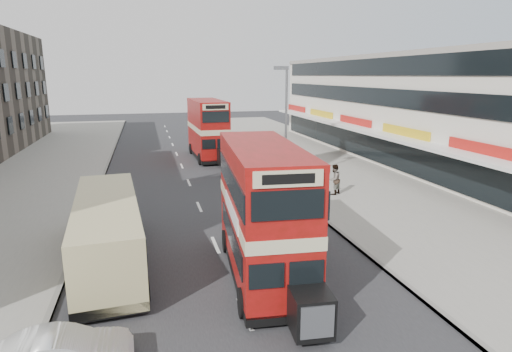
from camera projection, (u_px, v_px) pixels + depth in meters
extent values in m
plane|color=#28282B|center=(261.00, 351.00, 12.09)|extent=(160.00, 160.00, 0.00)
cube|color=#28282B|center=(189.00, 183.00, 30.95)|extent=(12.00, 90.00, 0.01)
cube|color=gray|center=(343.00, 173.00, 33.83)|extent=(12.00, 90.00, 0.15)
cube|color=gray|center=(3.00, 193.00, 28.04)|extent=(12.00, 90.00, 0.15)
cube|color=gray|center=(99.00, 187.00, 29.46)|extent=(0.20, 90.00, 0.16)
cube|color=gray|center=(270.00, 177.00, 32.40)|extent=(0.20, 90.00, 0.16)
cube|color=beige|center=(421.00, 112.00, 36.63)|extent=(8.00, 46.00, 9.00)
cube|color=black|center=(376.00, 147.00, 36.32)|extent=(0.10, 44.00, 2.40)
cube|color=gray|center=(426.00, 56.00, 35.58)|extent=(8.20, 46.20, 0.40)
cube|color=white|center=(368.00, 131.00, 35.79)|extent=(1.80, 44.00, 0.20)
cylinder|color=slate|center=(286.00, 128.00, 29.74)|extent=(0.16, 0.16, 8.00)
cube|color=slate|center=(281.00, 68.00, 28.73)|extent=(1.00, 0.20, 0.25)
cube|color=black|center=(262.00, 266.00, 16.72)|extent=(3.05, 7.90, 0.34)
cube|color=maroon|center=(262.00, 238.00, 16.46)|extent=(3.03, 7.90, 2.12)
cube|color=beige|center=(263.00, 207.00, 16.18)|extent=(3.08, 7.94, 0.43)
cube|color=maroon|center=(263.00, 177.00, 15.92)|extent=(3.03, 7.90, 2.03)
cube|color=maroon|center=(263.00, 148.00, 15.67)|extent=(3.06, 7.92, 0.24)
cube|color=black|center=(311.00, 312.00, 12.44)|extent=(1.25, 1.25, 1.26)
cube|color=black|center=(208.00, 154.00, 40.22)|extent=(2.83, 8.21, 0.36)
cube|color=maroon|center=(208.00, 141.00, 39.94)|extent=(2.81, 8.21, 2.24)
cube|color=beige|center=(208.00, 127.00, 39.65)|extent=(2.85, 8.25, 0.46)
cube|color=maroon|center=(207.00, 114.00, 39.37)|extent=(2.81, 8.21, 2.13)
cube|color=maroon|center=(207.00, 101.00, 39.11)|extent=(2.83, 8.23, 0.25)
cube|color=black|center=(225.00, 157.00, 35.89)|extent=(1.26, 1.26, 1.32)
cube|color=black|center=(110.00, 254.00, 17.67)|extent=(3.07, 9.61, 0.38)
cube|color=tan|center=(108.00, 229.00, 17.42)|extent=(3.05, 9.60, 2.46)
imported|color=#9A2C0F|center=(268.00, 175.00, 30.19)|extent=(5.27, 2.46, 1.49)
imported|color=#BF3D13|center=(249.00, 167.00, 33.61)|extent=(4.28, 2.39, 1.13)
imported|color=#588CB0|center=(222.00, 146.00, 42.63)|extent=(4.16, 1.84, 1.39)
imported|color=gray|center=(334.00, 179.00, 27.22)|extent=(0.87, 0.80, 1.95)
imported|color=gray|center=(266.00, 146.00, 40.89)|extent=(0.99, 0.59, 1.58)
imported|color=gray|center=(234.00, 167.00, 33.92)|extent=(0.84, 1.83, 0.93)
imported|color=black|center=(234.00, 157.00, 33.72)|extent=(0.76, 0.55, 1.95)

